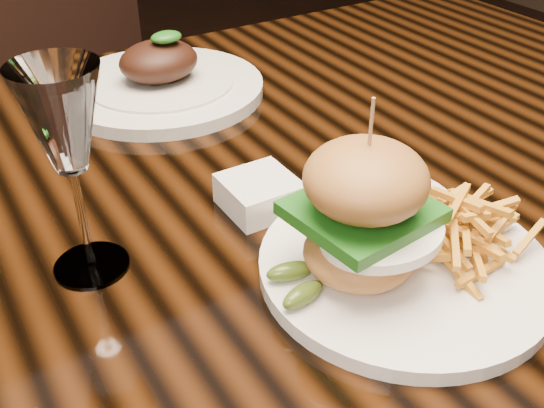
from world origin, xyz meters
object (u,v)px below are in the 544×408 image
chair_far (103,73)px  dining_table (201,240)px  burger_plate (402,234)px  wine_glass (64,127)px  far_dish (161,83)px

chair_far → dining_table: bearing=-124.7°
burger_plate → wine_glass: wine_glass is taller
far_dish → burger_plate: bearing=-87.1°
burger_plate → far_dish: bearing=98.1°
wine_glass → burger_plate: bearing=-33.6°
burger_plate → wine_glass: size_ratio=1.35×
dining_table → burger_plate: burger_plate is taller
burger_plate → chair_far: (0.07, 1.12, -0.26)m
dining_table → chair_far: (0.16, 0.88, -0.13)m
chair_far → burger_plate: bearing=-118.0°
far_dish → chair_far: chair_far is taller
dining_table → wine_glass: (-0.15, -0.08, 0.22)m
dining_table → burger_plate: bearing=-69.1°
dining_table → wine_glass: 0.28m
wine_glass → chair_far: chair_far is taller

